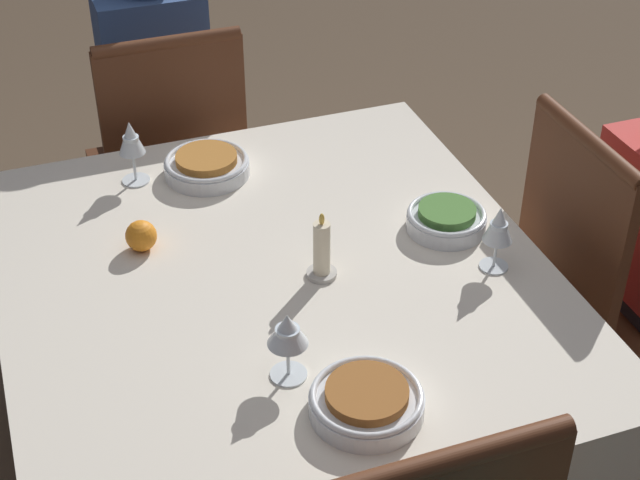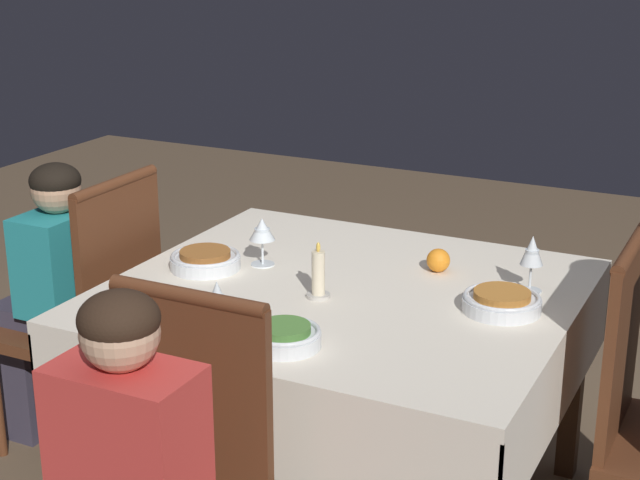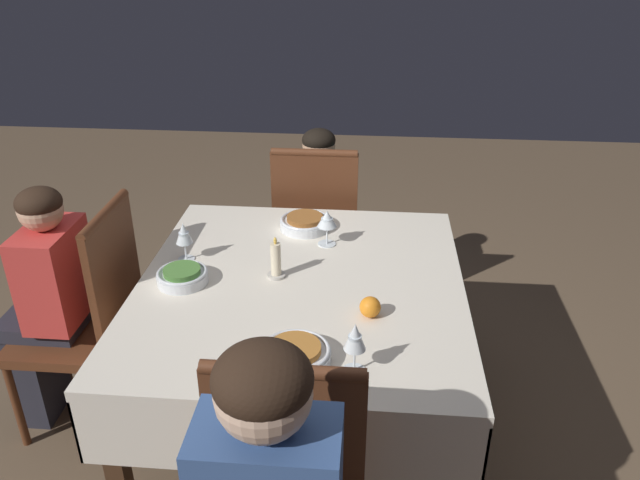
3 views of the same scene
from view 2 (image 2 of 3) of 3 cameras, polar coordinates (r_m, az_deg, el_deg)
The scene contains 11 objects.
dining_table at distance 2.79m, azimuth 1.34°, elevation -4.44°, with size 1.27×1.16×0.72m.
chair_west at distance 3.27m, azimuth -13.05°, elevation -3.89°, with size 0.44×0.43×0.96m.
person_child_teal at distance 3.36m, azimuth -15.43°, elevation -2.88°, with size 0.33×0.30×0.98m.
bowl_east at distance 2.64m, azimuth 10.53°, elevation -3.53°, with size 0.21×0.21×0.06m.
wine_glass_east at distance 2.76m, azimuth 12.23°, elevation -0.75°, with size 0.07×0.07×0.16m.
bowl_south at distance 2.39m, azimuth -2.10°, elevation -5.59°, with size 0.18×0.18×0.06m.
wine_glass_south at distance 2.41m, azimuth -6.00°, elevation -3.45°, with size 0.06×0.06×0.15m.
bowl_west at distance 2.93m, azimuth -6.69°, elevation -1.14°, with size 0.21×0.21×0.06m.
wine_glass_west at distance 2.91m, azimuth -3.39°, elevation 0.52°, with size 0.08×0.08×0.15m.
candle_centerpiece at distance 2.67m, azimuth -0.10°, elevation -2.17°, with size 0.07×0.07×0.16m.
orange_fruit at distance 2.90m, azimuth 6.90°, elevation -1.18°, with size 0.07×0.07×0.07m, color orange.
Camera 2 is at (1.08, -2.34, 1.72)m, focal length 55.00 mm.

